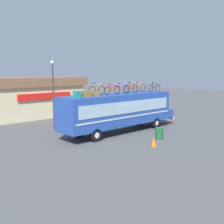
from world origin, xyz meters
name	(u,v)px	position (x,y,z in m)	size (l,w,h in m)	color
ground_plane	(119,132)	(0.00, 0.00, 0.00)	(120.00, 120.00, 0.00)	#4C4C4F
bus	(120,110)	(0.14, 0.00, 1.94)	(12.02, 2.43, 3.27)	#23479E
luggage_bag_1	(78,94)	(-4.38, -0.24, 3.50)	(0.55, 0.39, 0.46)	#1E7F66
luggage_bag_2	(86,94)	(-3.55, -0.16, 3.48)	(0.71, 0.55, 0.44)	olive
luggage_bag_3	(96,94)	(-2.75, -0.28, 3.42)	(0.57, 0.40, 0.32)	olive
rooftop_bicycle_1	(97,90)	(-2.04, 0.39, 3.66)	(1.68, 0.44, 0.96)	black
rooftop_bicycle_2	(112,90)	(-0.77, -0.03, 3.64)	(1.72, 0.44, 0.88)	black
rooftop_bicycle_3	(121,89)	(0.47, 0.17, 3.64)	(1.72, 0.44, 0.90)	black
rooftop_bicycle_4	(131,88)	(1.74, 0.19, 3.65)	(1.76, 0.44, 0.92)	black
rooftop_bicycle_5	(139,88)	(2.96, 0.36, 3.65)	(1.76, 0.44, 0.91)	black
rooftop_bicycle_6	(154,88)	(4.28, -0.35, 3.63)	(1.71, 0.44, 0.87)	black
roadside_building	(32,96)	(-1.10, 13.14, 2.29)	(11.24, 6.53, 4.46)	beige
trash_bin	(159,133)	(0.58, -3.78, 0.44)	(0.61, 0.61, 0.88)	#1E592D
traffic_cone	(154,142)	(-1.33, -4.77, 0.33)	(0.40, 0.40, 0.65)	orange
street_lamp	(53,89)	(-3.32, 4.78, 3.63)	(0.33, 0.33, 6.05)	#38383D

